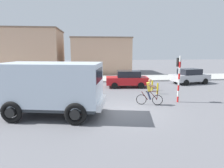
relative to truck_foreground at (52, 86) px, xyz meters
The scene contains 12 objects.
ground_plane 4.38m from the truck_foreground, ahead, with size 120.00×120.00×0.00m, color slate.
sidewalk_far 13.95m from the truck_foreground, 73.05° to the left, with size 80.00×5.00×0.16m, color #ADADA8.
truck_foreground is the anchor object (origin of this frame).
cyclist 6.10m from the truck_foreground, 13.98° to the left, with size 1.69×0.59×1.72m.
traffic_light_pole 8.30m from the truck_foreground, 13.81° to the left, with size 0.24×0.43×3.20m.
car_red_near 15.56m from the truck_foreground, 35.16° to the left, with size 4.27×2.53×1.60m.
car_white_mid 9.57m from the truck_foreground, 54.00° to the left, with size 4.12×2.11×1.60m.
car_far_side 7.39m from the truck_foreground, 127.71° to the left, with size 4.09×2.05×1.60m.
bollard_near 8.85m from the truck_foreground, 30.94° to the left, with size 0.14×0.14×0.90m, color gold.
bollard_far 9.64m from the truck_foreground, 38.16° to the left, with size 0.14×0.14×0.90m, color gold.
building_corner_left 21.19m from the truck_foreground, 109.45° to the left, with size 9.54×8.01×6.60m.
building_mid_block 20.53m from the truck_foreground, 79.61° to the left, with size 8.65×8.07×5.39m.
Camera 1 is at (-1.99, -10.85, 3.56)m, focal length 30.93 mm.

